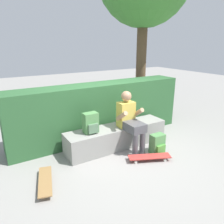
{
  "coord_description": "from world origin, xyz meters",
  "views": [
    {
      "loc": [
        -2.3,
        -3.25,
        2.13
      ],
      "look_at": [
        -0.01,
        0.49,
        0.72
      ],
      "focal_mm": 34.68,
      "sensor_mm": 36.0,
      "label": 1
    }
  ],
  "objects_px": {
    "backpack_on_bench": "(91,123)",
    "bench_main": "(117,136)",
    "skateboard_beside_bench": "(45,181)",
    "backpack_on_ground": "(157,144)",
    "skateboard_near_person": "(149,157)",
    "person_skater": "(130,119)"
  },
  "relations": [
    {
      "from": "backpack_on_ground",
      "to": "skateboard_near_person",
      "type": "bearing_deg",
      "value": -155.8
    },
    {
      "from": "bench_main",
      "to": "backpack_on_ground",
      "type": "distance_m",
      "value": 0.86
    },
    {
      "from": "skateboard_near_person",
      "to": "backpack_on_bench",
      "type": "bearing_deg",
      "value": 135.13
    },
    {
      "from": "skateboard_beside_bench",
      "to": "backpack_on_bench",
      "type": "height_order",
      "value": "backpack_on_bench"
    },
    {
      "from": "backpack_on_bench",
      "to": "backpack_on_ground",
      "type": "relative_size",
      "value": 1.0
    },
    {
      "from": "skateboard_beside_bench",
      "to": "backpack_on_ground",
      "type": "distance_m",
      "value": 2.22
    },
    {
      "from": "backpack_on_bench",
      "to": "backpack_on_ground",
      "type": "height_order",
      "value": "backpack_on_bench"
    },
    {
      "from": "bench_main",
      "to": "person_skater",
      "type": "height_order",
      "value": "person_skater"
    },
    {
      "from": "person_skater",
      "to": "skateboard_near_person",
      "type": "bearing_deg",
      "value": -86.3
    },
    {
      "from": "bench_main",
      "to": "backpack_on_ground",
      "type": "xyz_separation_m",
      "value": [
        0.53,
        -0.67,
        -0.04
      ]
    },
    {
      "from": "bench_main",
      "to": "person_skater",
      "type": "relative_size",
      "value": 1.86
    },
    {
      "from": "skateboard_beside_bench",
      "to": "backpack_on_bench",
      "type": "relative_size",
      "value": 2.06
    },
    {
      "from": "bench_main",
      "to": "backpack_on_ground",
      "type": "relative_size",
      "value": 5.61
    },
    {
      "from": "backpack_on_ground",
      "to": "bench_main",
      "type": "bearing_deg",
      "value": 128.14
    },
    {
      "from": "bench_main",
      "to": "skateboard_beside_bench",
      "type": "distance_m",
      "value": 1.78
    },
    {
      "from": "bench_main",
      "to": "backpack_on_ground",
      "type": "bearing_deg",
      "value": -51.86
    },
    {
      "from": "bench_main",
      "to": "backpack_on_bench",
      "type": "xyz_separation_m",
      "value": [
        -0.61,
        -0.01,
        0.42
      ]
    },
    {
      "from": "skateboard_near_person",
      "to": "backpack_on_ground",
      "type": "bearing_deg",
      "value": 24.2
    },
    {
      "from": "skateboard_near_person",
      "to": "backpack_on_bench",
      "type": "xyz_separation_m",
      "value": [
        -0.82,
        0.81,
        0.58
      ]
    },
    {
      "from": "backpack_on_bench",
      "to": "bench_main",
      "type": "bearing_deg",
      "value": 0.88
    },
    {
      "from": "skateboard_beside_bench",
      "to": "backpack_on_ground",
      "type": "xyz_separation_m",
      "value": [
        2.21,
        -0.13,
        0.12
      ]
    },
    {
      "from": "bench_main",
      "to": "skateboard_near_person",
      "type": "distance_m",
      "value": 0.86
    }
  ]
}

